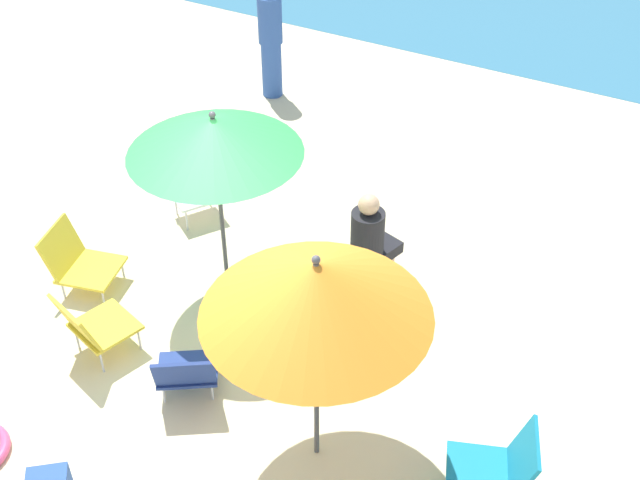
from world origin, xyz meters
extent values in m
plane|color=beige|center=(0.00, 0.00, 0.00)|extent=(40.00, 40.00, 0.00)
cylinder|color=#4C4C51|center=(-0.35, 0.89, 0.95)|extent=(0.04, 0.04, 1.90)
cone|color=green|center=(-0.35, 0.89, 1.73)|extent=(1.51, 1.51, 0.34)
sphere|color=#4C4C51|center=(-0.35, 0.89, 1.93)|extent=(0.06, 0.06, 0.06)
cylinder|color=#4C4C51|center=(1.30, -0.36, 0.96)|extent=(0.04, 0.04, 1.92)
cone|color=orange|center=(1.30, -0.36, 1.69)|extent=(1.59, 1.59, 0.45)
sphere|color=#4C4C51|center=(1.30, -0.36, 1.95)|extent=(0.06, 0.06, 0.06)
cube|color=teal|center=(2.54, -0.13, 0.25)|extent=(0.64, 0.63, 0.03)
cube|color=teal|center=(2.79, -0.03, 0.46)|extent=(0.32, 0.51, 0.42)
cylinder|color=silver|center=(2.28, -0.01, 0.12)|extent=(0.02, 0.02, 0.23)
cylinder|color=silver|center=(2.66, 0.13, 0.12)|extent=(0.02, 0.02, 0.23)
cube|color=navy|center=(0.03, -0.28, 0.20)|extent=(0.64, 0.61, 0.03)
cube|color=navy|center=(0.15, -0.47, 0.38)|extent=(0.49, 0.39, 0.36)
cylinder|color=silver|center=(-0.22, -0.25, 0.09)|extent=(0.02, 0.02, 0.19)
cylinder|color=silver|center=(0.11, -0.04, 0.09)|extent=(0.02, 0.02, 0.19)
cylinder|color=silver|center=(-0.04, -0.53, 0.09)|extent=(0.02, 0.02, 0.19)
cylinder|color=silver|center=(0.29, -0.31, 0.09)|extent=(0.02, 0.02, 0.19)
cube|color=white|center=(-1.29, 1.73, 0.27)|extent=(0.59, 0.62, 0.03)
cube|color=white|center=(-1.47, 1.85, 0.49)|extent=(0.40, 0.49, 0.42)
cylinder|color=silver|center=(-1.05, 1.80, 0.13)|extent=(0.02, 0.02, 0.26)
cylinder|color=silver|center=(-1.26, 1.48, 0.13)|extent=(0.02, 0.02, 0.26)
cylinder|color=silver|center=(-1.32, 1.98, 0.13)|extent=(0.02, 0.02, 0.26)
cylinder|color=silver|center=(-1.53, 1.66, 0.13)|extent=(0.02, 0.02, 0.26)
cube|color=gold|center=(-0.85, -0.26, 0.27)|extent=(0.62, 0.61, 0.03)
cube|color=gold|center=(-0.93, -0.51, 0.49)|extent=(0.53, 0.30, 0.41)
cylinder|color=silver|center=(-0.99, -0.02, 0.13)|extent=(0.02, 0.02, 0.26)
cylinder|color=silver|center=(-0.60, -0.14, 0.13)|extent=(0.02, 0.02, 0.26)
cylinder|color=silver|center=(-1.10, -0.39, 0.13)|extent=(0.02, 0.02, 0.26)
cylinder|color=silver|center=(-0.72, -0.51, 0.13)|extent=(0.02, 0.02, 0.26)
cube|color=gold|center=(-1.51, 0.31, 0.22)|extent=(0.63, 0.63, 0.03)
cube|color=gold|center=(-1.78, 0.24, 0.44)|extent=(0.28, 0.55, 0.42)
cylinder|color=silver|center=(-1.36, 0.56, 0.10)|extent=(0.02, 0.02, 0.21)
cylinder|color=silver|center=(-1.26, 0.15, 0.10)|extent=(0.02, 0.02, 0.21)
cylinder|color=silver|center=(-1.76, 0.46, 0.10)|extent=(0.02, 0.02, 0.21)
cylinder|color=silver|center=(-1.66, 0.05, 0.10)|extent=(0.02, 0.02, 0.21)
cylinder|color=#2D519E|center=(-2.01, 4.47, 0.38)|extent=(0.26, 0.26, 0.75)
cylinder|color=#2D519E|center=(-2.01, 4.47, 1.05)|extent=(0.31, 0.31, 0.61)
cube|color=black|center=(0.79, 1.84, 0.28)|extent=(0.41, 0.44, 0.12)
cylinder|color=#DBAD84|center=(0.83, 2.00, 0.14)|extent=(0.12, 0.12, 0.28)
cylinder|color=black|center=(0.73, 1.67, 0.54)|extent=(0.32, 0.32, 0.52)
sphere|color=#DBAD84|center=(0.73, 1.67, 0.89)|extent=(0.20, 0.20, 0.20)
camera|label=1|loc=(3.23, -3.86, 5.26)|focal=45.90mm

